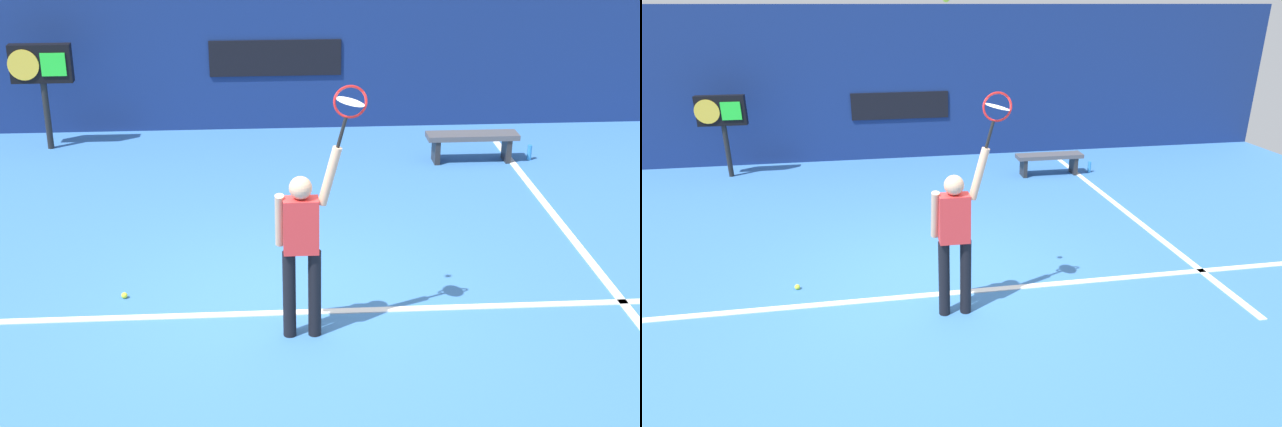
% 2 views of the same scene
% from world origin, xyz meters
% --- Properties ---
extents(ground_plane, '(18.00, 18.00, 0.00)m').
position_xyz_m(ground_plane, '(0.00, 0.00, 0.00)').
color(ground_plane, '#3870B2').
extents(back_wall, '(18.00, 0.20, 3.38)m').
position_xyz_m(back_wall, '(0.00, 6.33, 1.69)').
color(back_wall, navy).
rests_on(back_wall, ground_plane).
extents(sponsor_banner_center, '(2.20, 0.03, 0.60)m').
position_xyz_m(sponsor_banner_center, '(0.00, 6.21, 1.23)').
color(sponsor_banner_center, black).
extents(court_baseline, '(10.00, 0.10, 0.01)m').
position_xyz_m(court_baseline, '(0.00, -0.27, 0.01)').
color(court_baseline, white).
rests_on(court_baseline, ground_plane).
extents(court_sideline, '(0.10, 7.00, 0.01)m').
position_xyz_m(court_sideline, '(3.58, 2.00, 0.01)').
color(court_sideline, white).
rests_on(court_sideline, ground_plane).
extents(tennis_player, '(0.63, 0.31, 1.98)m').
position_xyz_m(tennis_player, '(0.12, -0.71, 1.01)').
color(tennis_player, black).
rests_on(tennis_player, ground_plane).
extents(tennis_racket, '(0.38, 0.27, 0.63)m').
position_xyz_m(tennis_racket, '(0.56, -0.71, 2.37)').
color(tennis_racket, black).
extents(scoreboard_clock, '(0.96, 0.20, 1.69)m').
position_xyz_m(scoreboard_clock, '(-3.65, 5.39, 1.31)').
color(scoreboard_clock, black).
rests_on(scoreboard_clock, ground_plane).
extents(court_bench, '(1.40, 0.36, 0.45)m').
position_xyz_m(court_bench, '(2.96, 4.34, 0.34)').
color(court_bench, '#4C4C51').
rests_on(court_bench, ground_plane).
extents(water_bottle, '(0.07, 0.07, 0.24)m').
position_xyz_m(water_bottle, '(3.87, 4.34, 0.12)').
color(water_bottle, '#338CD8').
rests_on(water_bottle, ground_plane).
extents(spare_ball, '(0.07, 0.07, 0.07)m').
position_xyz_m(spare_ball, '(-1.77, 0.18, 0.03)').
color(spare_ball, '#CCE033').
rests_on(spare_ball, ground_plane).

